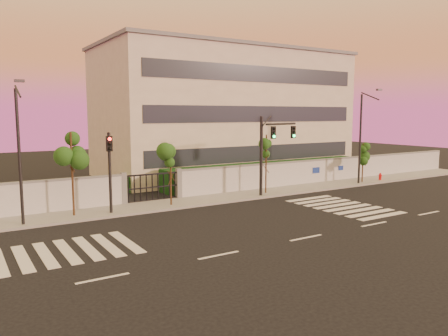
{
  "coord_description": "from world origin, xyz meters",
  "views": [
    {
      "loc": [
        -14.39,
        -15.46,
        6.04
      ],
      "look_at": [
        -0.98,
        6.0,
        2.88
      ],
      "focal_mm": 35.0,
      "sensor_mm": 36.0,
      "label": 1
    }
  ],
  "objects": [
    {
      "name": "hedge_row",
      "position": [
        1.17,
        14.74,
        0.82
      ],
      "size": [
        41.0,
        4.25,
        1.8
      ],
      "color": "black",
      "rests_on": "ground"
    },
    {
      "name": "institutional_building",
      "position": [
        9.0,
        21.99,
        6.16
      ],
      "size": [
        24.4,
        12.4,
        12.25
      ],
      "color": "beige",
      "rests_on": "ground"
    },
    {
      "name": "streetlight_east",
      "position": [
        14.85,
        9.48,
        4.32
      ],
      "size": [
        0.48,
        1.92,
        8.0
      ],
      "color": "black",
      "rests_on": "ground"
    },
    {
      "name": "traffic_signal_secondary",
      "position": [
        -6.57,
        9.79,
        3.14
      ],
      "size": [
        0.38,
        0.36,
        4.94
      ],
      "rotation": [
        0.0,
        0.0,
        0.13
      ],
      "color": "black",
      "rests_on": "ground"
    },
    {
      "name": "perimeter_wall",
      "position": [
        0.1,
        12.0,
        1.07
      ],
      "size": [
        60.0,
        0.36,
        2.2
      ],
      "color": "#B3B6BB",
      "rests_on": "ground"
    },
    {
      "name": "traffic_signal_main",
      "position": [
        5.13,
        9.55,
        3.7
      ],
      "size": [
        3.66,
        1.08,
        5.85
      ],
      "rotation": [
        0.0,
        0.0,
        0.26
      ],
      "color": "black",
      "rests_on": "ground"
    },
    {
      "name": "fire_hydrant",
      "position": [
        17.88,
        9.83,
        0.38
      ],
      "size": [
        0.29,
        0.29,
        0.77
      ],
      "rotation": [
        0.0,
        0.0,
        -0.02
      ],
      "color": "red",
      "rests_on": "ground"
    },
    {
      "name": "street_tree_d",
      "position": [
        -2.52,
        10.02,
        2.97
      ],
      "size": [
        1.35,
        1.07,
        4.03
      ],
      "color": "#382314",
      "rests_on": "ground"
    },
    {
      "name": "ground",
      "position": [
        0.0,
        0.0,
        0.0
      ],
      "size": [
        120.0,
        120.0,
        0.0
      ],
      "primitive_type": "plane",
      "color": "black",
      "rests_on": "ground"
    },
    {
      "name": "street_tree_e",
      "position": [
        5.34,
        10.2,
        3.3
      ],
      "size": [
        1.31,
        1.04,
        4.49
      ],
      "color": "#382314",
      "rests_on": "ground"
    },
    {
      "name": "streetlight_west",
      "position": [
        -11.43,
        9.44,
        4.15
      ],
      "size": [
        0.46,
        1.85,
        7.68
      ],
      "color": "black",
      "rests_on": "ground"
    },
    {
      "name": "street_tree_c",
      "position": [
        -8.6,
        10.3,
        3.67
      ],
      "size": [
        1.45,
        1.15,
        4.99
      ],
      "color": "#382314",
      "rests_on": "ground"
    },
    {
      "name": "street_tree_f",
      "position": [
        15.61,
        9.92,
        2.56
      ],
      "size": [
        1.3,
        1.04,
        3.48
      ],
      "color": "#382314",
      "rests_on": "ground"
    },
    {
      "name": "sidewalk",
      "position": [
        0.0,
        10.5,
        0.07
      ],
      "size": [
        60.0,
        3.0,
        0.15
      ],
      "primitive_type": "cube",
      "color": "gray",
      "rests_on": "ground"
    },
    {
      "name": "road_markings",
      "position": [
        -1.58,
        3.76,
        0.01
      ],
      "size": [
        57.0,
        7.62,
        0.02
      ],
      "color": "silver",
      "rests_on": "ground"
    }
  ]
}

